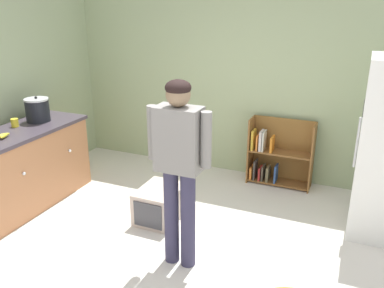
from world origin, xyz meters
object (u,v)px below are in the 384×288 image
at_px(crock_pot, 37,110).
at_px(pet_carrier, 160,204).
at_px(kitchen_counter, 3,178).
at_px(yellow_cup, 15,123).
at_px(banana_bunch, 4,135).
at_px(standing_person, 179,159).
at_px(bookshelf, 277,156).

bearing_deg(crock_pot, pet_carrier, -2.48).
xyz_separation_m(kitchen_counter, yellow_cup, (-0.13, 0.39, 0.50)).
bearing_deg(yellow_cup, pet_carrier, 6.99).
relative_size(pet_carrier, crock_pot, 1.84).
bearing_deg(banana_bunch, crock_pot, 99.96).
height_order(standing_person, pet_carrier, standing_person).
relative_size(kitchen_counter, bookshelf, 2.60).
relative_size(standing_person, pet_carrier, 3.04).
bearing_deg(yellow_cup, bookshelf, 31.62).
distance_m(kitchen_counter, crock_pot, 0.89).
relative_size(kitchen_counter, yellow_cup, 23.28).
relative_size(kitchen_counter, crock_pot, 7.35).
distance_m(kitchen_counter, bookshelf, 3.23).
relative_size(crock_pot, yellow_cup, 3.17).
xyz_separation_m(bookshelf, yellow_cup, (-2.65, -1.63, 0.58)).
bearing_deg(standing_person, bookshelf, 78.32).
bearing_deg(pet_carrier, bookshelf, 56.52).
bearing_deg(standing_person, crock_pot, 162.43).
bearing_deg(crock_pot, yellow_cup, -106.42).
distance_m(crock_pot, yellow_cup, 0.31).
bearing_deg(bookshelf, kitchen_counter, -141.29).
xyz_separation_m(standing_person, yellow_cup, (-2.23, 0.40, -0.07)).
distance_m(bookshelf, crock_pot, 2.98).
xyz_separation_m(bookshelf, crock_pot, (-2.57, -1.35, 0.66)).
distance_m(bookshelf, yellow_cup, 3.17).
bearing_deg(yellow_cup, kitchen_counter, -71.13).
height_order(bookshelf, crock_pot, crock_pot).
bearing_deg(banana_bunch, bookshelf, 38.72).
height_order(bookshelf, pet_carrier, bookshelf).
distance_m(pet_carrier, banana_bunch, 1.78).
bearing_deg(banana_bunch, yellow_cup, 119.41).
height_order(bookshelf, banana_bunch, banana_bunch).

